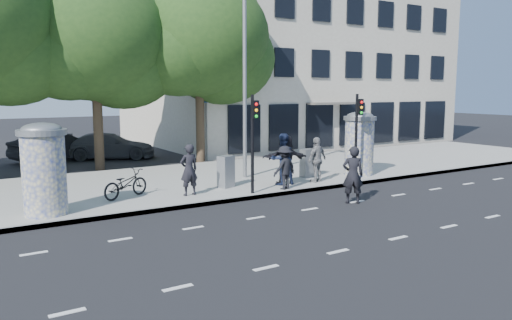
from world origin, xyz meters
TOP-DOWN VIEW (x-y plane):
  - ground at (0.00, 0.00)m, footprint 120.00×120.00m
  - sidewalk at (0.00, 7.50)m, footprint 40.00×8.00m
  - curb at (0.00, 3.55)m, footprint 40.00×0.10m
  - lane_dash_near at (0.00, -2.20)m, footprint 32.00×0.12m
  - lane_dash_far at (0.00, 1.40)m, footprint 32.00×0.12m
  - ad_column_left at (-7.20, 4.50)m, footprint 1.36×1.36m
  - ad_column_right at (5.20, 4.70)m, footprint 1.36×1.36m
  - traffic_pole_near at (-0.60, 3.79)m, footprint 0.22×0.31m
  - traffic_pole_far at (4.20, 3.79)m, footprint 0.22×0.31m
  - street_lamp at (0.80, 6.63)m, footprint 0.25×0.93m
  - tree_near_left at (-3.50, 12.70)m, footprint 6.80×6.80m
  - tree_center at (1.50, 12.30)m, footprint 7.00×7.00m
  - building at (12.00, 19.99)m, footprint 20.30×15.85m
  - ped_b at (-2.61, 4.69)m, footprint 0.65×0.44m
  - ped_c at (1.17, 4.57)m, footprint 1.02×0.83m
  - ped_d at (0.76, 3.85)m, footprint 1.11×0.77m
  - ped_e at (2.63, 4.31)m, footprint 1.14×0.82m
  - ped_f at (1.41, 4.69)m, footprint 1.86×1.17m
  - man_road at (1.72, 1.34)m, footprint 0.83×0.75m
  - bicycle at (-4.56, 5.46)m, footprint 1.29×1.89m
  - cabinet_left at (-0.88, 5.24)m, footprint 0.66×0.57m
  - cabinet_right at (3.03, 5.41)m, footprint 0.55×0.40m
  - car_mid at (-4.57, 16.98)m, footprint 2.74×4.87m
  - car_right at (-2.03, 16.26)m, footprint 3.72×5.14m

SIDE VIEW (x-z plane):
  - ground at x=0.00m, z-range 0.00..0.00m
  - lane_dash_near at x=0.00m, z-range 0.00..0.01m
  - lane_dash_far at x=0.00m, z-range 0.00..0.01m
  - sidewalk at x=0.00m, z-range 0.00..0.15m
  - curb at x=0.00m, z-range -0.01..0.15m
  - bicycle at x=-4.56m, z-range 0.15..1.09m
  - car_right at x=-2.03m, z-range 0.00..1.38m
  - cabinet_right at x=3.03m, z-range 0.15..1.30m
  - cabinet_left at x=-0.88m, z-range 0.15..1.32m
  - car_mid at x=-4.57m, z-range 0.00..1.52m
  - ped_d at x=0.76m, z-range 0.15..1.72m
  - man_road at x=1.72m, z-range 0.00..1.90m
  - ped_e at x=2.63m, z-range 0.15..1.90m
  - ped_b at x=-2.61m, z-range 0.15..1.91m
  - ped_f at x=1.41m, z-range 0.15..2.04m
  - ped_c at x=1.17m, z-range 0.15..2.09m
  - ad_column_left at x=-7.20m, z-range 0.21..2.86m
  - ad_column_right at x=5.20m, z-range 0.21..2.86m
  - traffic_pole_near at x=-0.60m, z-range 0.53..3.93m
  - traffic_pole_far at x=4.20m, z-range 0.53..3.93m
  - street_lamp at x=0.80m, z-range 0.79..8.79m
  - building at x=12.00m, z-range -0.01..11.99m
  - tree_near_left at x=-3.50m, z-range 1.58..10.55m
  - tree_center at x=1.50m, z-range 1.66..10.96m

